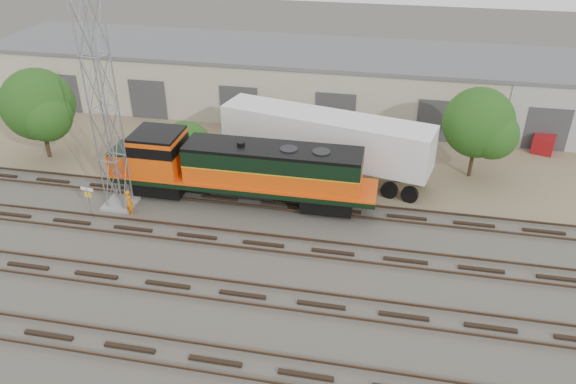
% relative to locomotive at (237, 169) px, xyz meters
% --- Properties ---
extents(ground, '(140.00, 140.00, 0.00)m').
position_rel_locomotive_xyz_m(ground, '(2.72, -6.00, -2.35)').
color(ground, '#47423A').
rests_on(ground, ground).
extents(dirt_strip, '(80.00, 16.00, 0.02)m').
position_rel_locomotive_xyz_m(dirt_strip, '(2.72, 9.00, -2.34)').
color(dirt_strip, '#726047').
rests_on(dirt_strip, ground).
extents(tracks, '(80.00, 20.40, 0.28)m').
position_rel_locomotive_xyz_m(tracks, '(2.72, -9.00, -2.28)').
color(tracks, black).
rests_on(tracks, ground).
extents(warehouse, '(58.40, 10.40, 5.30)m').
position_rel_locomotive_xyz_m(warehouse, '(2.76, 16.98, 0.30)').
color(warehouse, '#B8AE9A').
rests_on(warehouse, ground).
extents(locomotive, '(17.05, 2.99, 4.10)m').
position_rel_locomotive_xyz_m(locomotive, '(0.00, 0.00, 0.00)').
color(locomotive, black).
rests_on(locomotive, tracks).
extents(signal_tower, '(1.91, 1.91, 12.94)m').
position_rel_locomotive_xyz_m(signal_tower, '(-7.30, -2.00, 3.96)').
color(signal_tower, gray).
rests_on(signal_tower, ground).
extents(sign_post, '(0.87, 0.16, 2.13)m').
position_rel_locomotive_xyz_m(sign_post, '(-8.36, -3.68, -0.86)').
color(sign_post, gray).
rests_on(sign_post, ground).
extents(worker, '(0.74, 0.66, 1.69)m').
position_rel_locomotive_xyz_m(worker, '(-6.17, -2.88, -1.51)').
color(worker, orange).
rests_on(worker, ground).
extents(semi_trailer, '(14.82, 6.13, 4.47)m').
position_rel_locomotive_xyz_m(semi_trailer, '(5.23, 4.58, 0.46)').
color(semi_trailer, white).
rests_on(semi_trailer, ground).
extents(dumpster_red, '(1.84, 1.77, 1.40)m').
position_rel_locomotive_xyz_m(dumpster_red, '(20.61, 11.47, -1.65)').
color(dumpster_red, maroon).
rests_on(dumpster_red, ground).
extents(tree_west, '(5.40, 5.14, 6.72)m').
position_rel_locomotive_xyz_m(tree_west, '(-15.39, 3.26, 1.66)').
color(tree_west, '#382619').
rests_on(tree_west, ground).
extents(tree_mid, '(4.04, 3.85, 3.85)m').
position_rel_locomotive_xyz_m(tree_mid, '(-4.57, 3.30, -0.76)').
color(tree_mid, '#382619').
rests_on(tree_mid, ground).
extents(tree_east, '(4.97, 4.74, 6.39)m').
position_rel_locomotive_xyz_m(tree_east, '(15.16, 6.31, 1.55)').
color(tree_east, '#382619').
rests_on(tree_east, ground).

